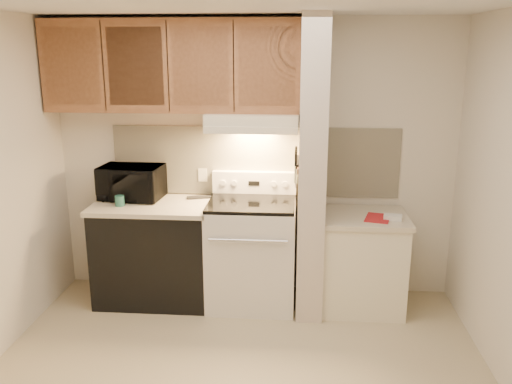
# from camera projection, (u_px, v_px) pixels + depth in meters

# --- Properties ---
(floor) EXTENTS (3.60, 3.60, 0.00)m
(floor) POSITION_uv_depth(u_px,v_px,m) (238.00, 376.00, 3.81)
(floor) COLOR #C0B08D
(floor) RESTS_ON ground
(ceiling) EXTENTS (3.60, 3.60, 0.00)m
(ceiling) POSITION_uv_depth(u_px,v_px,m) (234.00, 1.00, 3.16)
(ceiling) COLOR white
(ceiling) RESTS_ON wall_back
(wall_back) EXTENTS (3.60, 2.50, 0.02)m
(wall_back) POSITION_uv_depth(u_px,v_px,m) (255.00, 159.00, 4.93)
(wall_back) COLOR silver
(wall_back) RESTS_ON floor
(backsplash) EXTENTS (2.60, 0.02, 0.63)m
(backsplash) POSITION_uv_depth(u_px,v_px,m) (255.00, 161.00, 4.92)
(backsplash) COLOR #F4ECC9
(backsplash) RESTS_ON wall_back
(range_body) EXTENTS (0.76, 0.65, 0.92)m
(range_body) POSITION_uv_depth(u_px,v_px,m) (252.00, 254.00, 4.80)
(range_body) COLOR silver
(range_body) RESTS_ON floor
(oven_window) EXTENTS (0.50, 0.01, 0.30)m
(oven_window) POSITION_uv_depth(u_px,v_px,m) (248.00, 264.00, 4.49)
(oven_window) COLOR black
(oven_window) RESTS_ON range_body
(oven_handle) EXTENTS (0.65, 0.02, 0.02)m
(oven_handle) POSITION_uv_depth(u_px,v_px,m) (248.00, 241.00, 4.40)
(oven_handle) COLOR silver
(oven_handle) RESTS_ON range_body
(cooktop) EXTENTS (0.74, 0.64, 0.03)m
(cooktop) POSITION_uv_depth(u_px,v_px,m) (252.00, 203.00, 4.68)
(cooktop) COLOR black
(cooktop) RESTS_ON range_body
(range_backguard) EXTENTS (0.76, 0.08, 0.20)m
(range_backguard) POSITION_uv_depth(u_px,v_px,m) (254.00, 182.00, 4.93)
(range_backguard) COLOR silver
(range_backguard) RESTS_ON range_body
(range_display) EXTENTS (0.10, 0.01, 0.04)m
(range_display) POSITION_uv_depth(u_px,v_px,m) (254.00, 183.00, 4.89)
(range_display) COLOR black
(range_display) RESTS_ON range_backguard
(range_knob_left_outer) EXTENTS (0.05, 0.02, 0.05)m
(range_knob_left_outer) POSITION_uv_depth(u_px,v_px,m) (223.00, 183.00, 4.90)
(range_knob_left_outer) COLOR silver
(range_knob_left_outer) RESTS_ON range_backguard
(range_knob_left_inner) EXTENTS (0.05, 0.02, 0.05)m
(range_knob_left_inner) POSITION_uv_depth(u_px,v_px,m) (234.00, 183.00, 4.90)
(range_knob_left_inner) COLOR silver
(range_knob_left_inner) RESTS_ON range_backguard
(range_knob_right_inner) EXTENTS (0.05, 0.02, 0.05)m
(range_knob_right_inner) POSITION_uv_depth(u_px,v_px,m) (274.00, 184.00, 4.87)
(range_knob_right_inner) COLOR silver
(range_knob_right_inner) RESTS_ON range_backguard
(range_knob_right_outer) EXTENTS (0.05, 0.02, 0.05)m
(range_knob_right_outer) POSITION_uv_depth(u_px,v_px,m) (285.00, 184.00, 4.86)
(range_knob_right_outer) COLOR silver
(range_knob_right_outer) RESTS_ON range_backguard
(dishwasher_front) EXTENTS (1.00, 0.63, 0.87)m
(dishwasher_front) POSITION_uv_depth(u_px,v_px,m) (155.00, 254.00, 4.89)
(dishwasher_front) COLOR black
(dishwasher_front) RESTS_ON floor
(left_countertop) EXTENTS (1.04, 0.67, 0.04)m
(left_countertop) POSITION_uv_depth(u_px,v_px,m) (152.00, 205.00, 4.77)
(left_countertop) COLOR beige
(left_countertop) RESTS_ON dishwasher_front
(spoon_rest) EXTENTS (0.25, 0.14, 0.02)m
(spoon_rest) POSITION_uv_depth(u_px,v_px,m) (200.00, 197.00, 4.93)
(spoon_rest) COLOR black
(spoon_rest) RESTS_ON left_countertop
(teal_jar) EXTENTS (0.09, 0.09, 0.09)m
(teal_jar) POSITION_uv_depth(u_px,v_px,m) (120.00, 201.00, 4.68)
(teal_jar) COLOR #2B6C5C
(teal_jar) RESTS_ON left_countertop
(outlet) EXTENTS (0.08, 0.01, 0.12)m
(outlet) POSITION_uv_depth(u_px,v_px,m) (203.00, 175.00, 4.98)
(outlet) COLOR #F0E7CB
(outlet) RESTS_ON backsplash
(microwave) EXTENTS (0.57, 0.41, 0.30)m
(microwave) POSITION_uv_depth(u_px,v_px,m) (132.00, 182.00, 4.88)
(microwave) COLOR black
(microwave) RESTS_ON left_countertop
(partition_pillar) EXTENTS (0.22, 0.70, 2.50)m
(partition_pillar) POSITION_uv_depth(u_px,v_px,m) (312.00, 169.00, 4.56)
(partition_pillar) COLOR beige
(partition_pillar) RESTS_ON floor
(pillar_trim) EXTENTS (0.01, 0.70, 0.04)m
(pillar_trim) POSITION_uv_depth(u_px,v_px,m) (298.00, 163.00, 4.55)
(pillar_trim) COLOR #98613C
(pillar_trim) RESTS_ON partition_pillar
(knife_strip) EXTENTS (0.02, 0.42, 0.04)m
(knife_strip) POSITION_uv_depth(u_px,v_px,m) (297.00, 162.00, 4.50)
(knife_strip) COLOR black
(knife_strip) RESTS_ON partition_pillar
(knife_blade_a) EXTENTS (0.01, 0.03, 0.16)m
(knife_blade_a) POSITION_uv_depth(u_px,v_px,m) (296.00, 177.00, 4.38)
(knife_blade_a) COLOR silver
(knife_blade_a) RESTS_ON knife_strip
(knife_handle_a) EXTENTS (0.02, 0.02, 0.10)m
(knife_handle_a) POSITION_uv_depth(u_px,v_px,m) (296.00, 160.00, 4.32)
(knife_handle_a) COLOR black
(knife_handle_a) RESTS_ON knife_strip
(knife_blade_b) EXTENTS (0.01, 0.04, 0.18)m
(knife_blade_b) POSITION_uv_depth(u_px,v_px,m) (296.00, 177.00, 4.44)
(knife_blade_b) COLOR silver
(knife_blade_b) RESTS_ON knife_strip
(knife_handle_b) EXTENTS (0.02, 0.02, 0.10)m
(knife_handle_b) POSITION_uv_depth(u_px,v_px,m) (296.00, 157.00, 4.41)
(knife_handle_b) COLOR black
(knife_handle_b) RESTS_ON knife_strip
(knife_blade_c) EXTENTS (0.01, 0.04, 0.20)m
(knife_blade_c) POSITION_uv_depth(u_px,v_px,m) (296.00, 175.00, 4.54)
(knife_blade_c) COLOR silver
(knife_blade_c) RESTS_ON knife_strip
(knife_handle_c) EXTENTS (0.02, 0.02, 0.10)m
(knife_handle_c) POSITION_uv_depth(u_px,v_px,m) (296.00, 155.00, 4.49)
(knife_handle_c) COLOR black
(knife_handle_c) RESTS_ON knife_strip
(knife_blade_d) EXTENTS (0.01, 0.04, 0.16)m
(knife_blade_d) POSITION_uv_depth(u_px,v_px,m) (296.00, 171.00, 4.60)
(knife_blade_d) COLOR silver
(knife_blade_d) RESTS_ON knife_strip
(knife_handle_d) EXTENTS (0.02, 0.02, 0.10)m
(knife_handle_d) POSITION_uv_depth(u_px,v_px,m) (296.00, 154.00, 4.57)
(knife_handle_d) COLOR black
(knife_handle_d) RESTS_ON knife_strip
(knife_blade_e) EXTENTS (0.01, 0.04, 0.18)m
(knife_blade_e) POSITION_uv_depth(u_px,v_px,m) (296.00, 170.00, 4.70)
(knife_blade_e) COLOR silver
(knife_blade_e) RESTS_ON knife_strip
(knife_handle_e) EXTENTS (0.02, 0.02, 0.10)m
(knife_handle_e) POSITION_uv_depth(u_px,v_px,m) (296.00, 152.00, 4.63)
(knife_handle_e) COLOR black
(knife_handle_e) RESTS_ON knife_strip
(oven_mitt) EXTENTS (0.03, 0.10, 0.25)m
(oven_mitt) POSITION_uv_depth(u_px,v_px,m) (296.00, 168.00, 4.74)
(oven_mitt) COLOR gray
(oven_mitt) RESTS_ON partition_pillar
(right_cab_base) EXTENTS (0.70, 0.60, 0.81)m
(right_cab_base) POSITION_uv_depth(u_px,v_px,m) (362.00, 264.00, 4.74)
(right_cab_base) COLOR #F0E7CB
(right_cab_base) RESTS_ON floor
(right_countertop) EXTENTS (0.74, 0.64, 0.04)m
(right_countertop) POSITION_uv_depth(u_px,v_px,m) (364.00, 218.00, 4.63)
(right_countertop) COLOR beige
(right_countertop) RESTS_ON right_cab_base
(red_folder) EXTENTS (0.26, 0.31, 0.01)m
(red_folder) POSITION_uv_depth(u_px,v_px,m) (378.00, 218.00, 4.54)
(red_folder) COLOR #B31B22
(red_folder) RESTS_ON right_countertop
(white_box) EXTENTS (0.16, 0.12, 0.04)m
(white_box) POSITION_uv_depth(u_px,v_px,m) (393.00, 217.00, 4.51)
(white_box) COLOR white
(white_box) RESTS_ON right_countertop
(range_hood) EXTENTS (0.78, 0.44, 0.15)m
(range_hood) POSITION_uv_depth(u_px,v_px,m) (253.00, 122.00, 4.62)
(range_hood) COLOR #F0E7CB
(range_hood) RESTS_ON upper_cabinets
(hood_lip) EXTENTS (0.78, 0.04, 0.06)m
(hood_lip) POSITION_uv_depth(u_px,v_px,m) (251.00, 130.00, 4.43)
(hood_lip) COLOR #F0E7CB
(hood_lip) RESTS_ON range_hood
(upper_cabinets) EXTENTS (2.18, 0.33, 0.77)m
(upper_cabinets) POSITION_uv_depth(u_px,v_px,m) (172.00, 66.00, 4.60)
(upper_cabinets) COLOR #98613C
(upper_cabinets) RESTS_ON wall_back
(cab_door_a) EXTENTS (0.46, 0.01, 0.63)m
(cab_door_a) POSITION_uv_depth(u_px,v_px,m) (71.00, 66.00, 4.51)
(cab_door_a) COLOR #98613C
(cab_door_a) RESTS_ON upper_cabinets
(cab_gap_a) EXTENTS (0.01, 0.01, 0.73)m
(cab_gap_a) POSITION_uv_depth(u_px,v_px,m) (103.00, 66.00, 4.49)
(cab_gap_a) COLOR black
(cab_gap_a) RESTS_ON upper_cabinets
(cab_door_b) EXTENTS (0.46, 0.01, 0.63)m
(cab_door_b) POSITION_uv_depth(u_px,v_px,m) (135.00, 66.00, 4.47)
(cab_door_b) COLOR #98613C
(cab_door_b) RESTS_ON upper_cabinets
(cab_gap_b) EXTENTS (0.01, 0.01, 0.73)m
(cab_gap_b) POSITION_uv_depth(u_px,v_px,m) (168.00, 67.00, 4.44)
(cab_gap_b) COLOR black
(cab_gap_b) RESTS_ON upper_cabinets
(cab_door_c) EXTENTS (0.46, 0.01, 0.63)m
(cab_door_c) POSITION_uv_depth(u_px,v_px,m) (201.00, 67.00, 4.42)
(cab_door_c) COLOR #98613C
(cab_door_c) RESTS_ON upper_cabinets
(cab_gap_c) EXTENTS (0.01, 0.01, 0.73)m
(cab_gap_c) POSITION_uv_depth(u_px,v_px,m) (234.00, 67.00, 4.40)
(cab_gap_c) COLOR black
(cab_gap_c) RESTS_ON upper_cabinets
(cab_door_d) EXTENTS (0.46, 0.01, 0.63)m
(cab_door_d) POSITION_uv_depth(u_px,v_px,m) (267.00, 67.00, 4.38)
(cab_door_d) COLOR #98613C
(cab_door_d) RESTS_ON upper_cabinets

